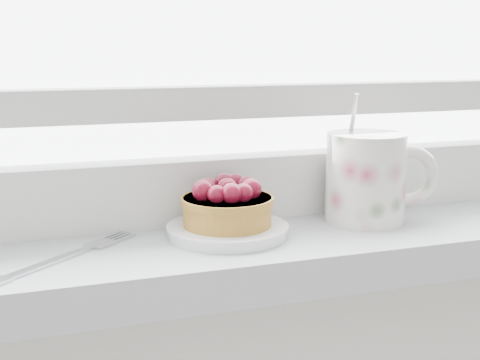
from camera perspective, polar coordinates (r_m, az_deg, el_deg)
name	(u,v)px	position (r m, az deg, el deg)	size (l,w,h in m)	color
saucer	(227,231)	(0.68, -1.08, -4.34)	(0.12, 0.12, 0.01)	white
raspberry_tart	(227,204)	(0.67, -1.09, -2.06)	(0.09, 0.09, 0.05)	#956520
floral_mug	(369,176)	(0.74, 10.93, 0.34)	(0.13, 0.11, 0.14)	silver
fork	(67,256)	(0.63, -14.57, -6.30)	(0.14, 0.12, 0.00)	silver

